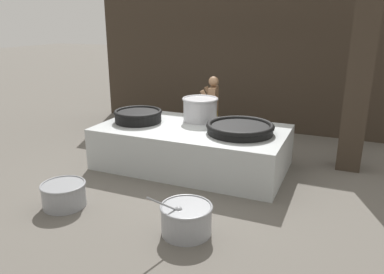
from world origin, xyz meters
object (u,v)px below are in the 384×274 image
prep_bowl_vegetables (186,218)px  giant_wok_far (240,128)px  prep_bowl_meat (64,194)px  giant_wok_near (138,115)px  stock_pot (200,109)px  cook (213,109)px

prep_bowl_vegetables → giant_wok_far: bearing=88.3°
prep_bowl_meat → giant_wok_near: bearing=89.8°
giant_wok_far → stock_pot: stock_pot is taller
giant_wok_near → prep_bowl_vegetables: bearing=-47.3°
stock_pot → cook: size_ratio=0.46×
prep_bowl_meat → cook: bearing=73.2°
stock_pot → cook: (-0.03, 0.80, -0.18)m
prep_bowl_vegetables → giant_wok_near: bearing=132.7°
giant_wok_far → prep_bowl_vegetables: bearing=-91.7°
cook → prep_bowl_vegetables: size_ratio=1.92×
stock_pot → giant_wok_far: bearing=-28.1°
giant_wok_near → prep_bowl_meat: 2.29m
giant_wok_far → prep_bowl_vegetables: size_ratio=1.49×
giant_wok_far → cook: cook is taller
cook → prep_bowl_vegetables: cook is taller
prep_bowl_meat → giant_wok_far: bearing=47.1°
giant_wok_far → prep_bowl_vegetables: giant_wok_far is taller
giant_wok_near → prep_bowl_meat: bearing=-90.2°
cook → prep_bowl_meat: (-1.06, -3.52, -0.64)m
stock_pot → prep_bowl_vegetables: (0.90, -2.69, -0.80)m
giant_wok_near → prep_bowl_vegetables: size_ratio=1.17×
giant_wok_far → stock_pot: size_ratio=1.70×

